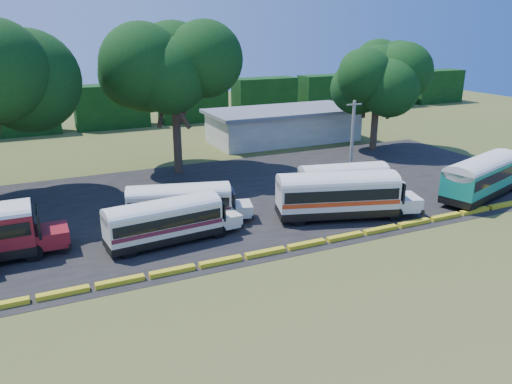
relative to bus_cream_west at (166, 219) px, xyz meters
name	(u,v)px	position (x,y,z in m)	size (l,w,h in m)	color
ground	(250,266)	(3.62, -5.35, -1.71)	(160.00, 160.00, 0.00)	#3D541C
asphalt_strip	(201,203)	(4.62, 6.65, -1.70)	(64.00, 24.00, 0.02)	black
curb	(243,257)	(3.62, -4.35, -1.56)	(53.70, 0.45, 0.30)	yellow
terminal_building	(283,125)	(21.62, 24.65, 0.32)	(19.00, 9.00, 4.00)	beige
treeline_backdrop	(112,106)	(3.62, 42.65, 1.29)	(130.00, 4.00, 6.00)	black
bus_cream_west	(166,219)	(0.00, 0.00, 0.00)	(9.39, 3.16, 3.03)	black
bus_cream_east	(182,202)	(1.96, 2.99, -0.03)	(9.29, 4.45, 2.97)	black
bus_white_red	(340,193)	(12.94, -0.91, 0.30)	(11.12, 5.67, 3.56)	black
bus_white_blue	(345,179)	(16.01, 2.87, -0.05)	(9.19, 4.02, 2.93)	black
bus_teal	(483,175)	(26.28, -1.99, 0.34)	(11.17, 5.91, 3.58)	black
tree_center	(173,66)	(5.53, 16.22, 8.52)	(11.02, 11.02, 14.31)	#38251C
tree_east	(378,74)	(28.98, 16.08, 6.91)	(8.61, 8.61, 11.84)	#38251C
utility_pole	(352,138)	(20.29, 8.18, 2.01)	(1.60, 0.30, 7.22)	gray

